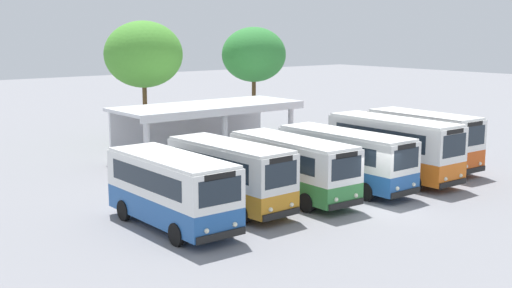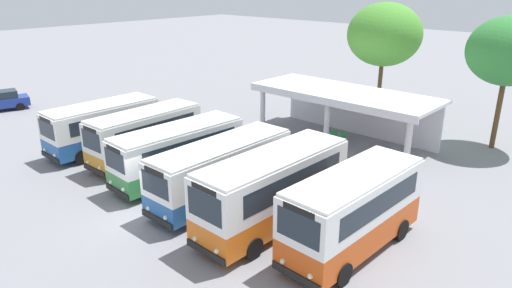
# 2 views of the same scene
# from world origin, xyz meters

# --- Properties ---
(ground_plane) EXTENTS (180.00, 180.00, 0.00)m
(ground_plane) POSITION_xyz_m (0.00, 0.00, 0.00)
(ground_plane) COLOR gray
(city_bus_nearest_orange) EXTENTS (2.49, 7.06, 3.03)m
(city_bus_nearest_orange) POSITION_xyz_m (-8.90, 3.46, 1.69)
(city_bus_nearest_orange) COLOR black
(city_bus_nearest_orange) RESTS_ON ground
(city_bus_second_in_row) EXTENTS (2.44, 7.05, 3.08)m
(city_bus_second_in_row) POSITION_xyz_m (-5.39, 4.20, 1.71)
(city_bus_second_in_row) COLOR black
(city_bus_second_in_row) RESTS_ON ground
(city_bus_middle_cream) EXTENTS (2.50, 7.60, 2.97)m
(city_bus_middle_cream) POSITION_xyz_m (-1.88, 3.89, 1.66)
(city_bus_middle_cream) COLOR black
(city_bus_middle_cream) RESTS_ON ground
(city_bus_fourth_amber) EXTENTS (2.41, 7.97, 2.97)m
(city_bus_fourth_amber) POSITION_xyz_m (1.63, 3.77, 1.66)
(city_bus_fourth_amber) COLOR black
(city_bus_fourth_amber) RESTS_ON ground
(city_bus_fifth_blue) EXTENTS (2.45, 7.91, 3.38)m
(city_bus_fifth_blue) POSITION_xyz_m (5.14, 3.51, 1.86)
(city_bus_fifth_blue) COLOR black
(city_bus_fifth_blue) RESTS_ON ground
(city_bus_far_end_green) EXTENTS (2.51, 7.06, 3.33)m
(city_bus_far_end_green) POSITION_xyz_m (8.65, 4.20, 1.84)
(city_bus_far_end_green) COLOR black
(city_bus_far_end_green) RESTS_ON ground
(terminal_canopy) EXTENTS (12.29, 4.74, 3.40)m
(terminal_canopy) POSITION_xyz_m (1.06, 15.91, 2.58)
(terminal_canopy) COLOR silver
(terminal_canopy) RESTS_ON ground
(waiting_chair_end_by_column) EXTENTS (0.45, 0.45, 0.86)m
(waiting_chair_end_by_column) POSITION_xyz_m (0.26, 14.55, 0.52)
(waiting_chair_end_by_column) COLOR slate
(waiting_chair_end_by_column) RESTS_ON ground
(waiting_chair_second_from_end) EXTENTS (0.45, 0.45, 0.86)m
(waiting_chair_second_from_end) POSITION_xyz_m (0.96, 14.54, 0.52)
(waiting_chair_second_from_end) COLOR slate
(waiting_chair_second_from_end) RESTS_ON ground
(waiting_chair_middle_seat) EXTENTS (0.45, 0.45, 0.86)m
(waiting_chair_middle_seat) POSITION_xyz_m (1.66, 14.55, 0.52)
(waiting_chair_middle_seat) COLOR slate
(waiting_chair_middle_seat) RESTS_ON ground
(roadside_tree_behind_canopy) EXTENTS (5.50, 5.50, 8.74)m
(roadside_tree_behind_canopy) POSITION_xyz_m (0.16, 21.91, 6.39)
(roadside_tree_behind_canopy) COLOR brown
(roadside_tree_behind_canopy) RESTS_ON ground
(roadside_tree_east_of_canopy) EXTENTS (4.95, 4.95, 8.32)m
(roadside_tree_east_of_canopy) POSITION_xyz_m (9.07, 20.67, 6.20)
(roadside_tree_east_of_canopy) COLOR brown
(roadside_tree_east_of_canopy) RESTS_ON ground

